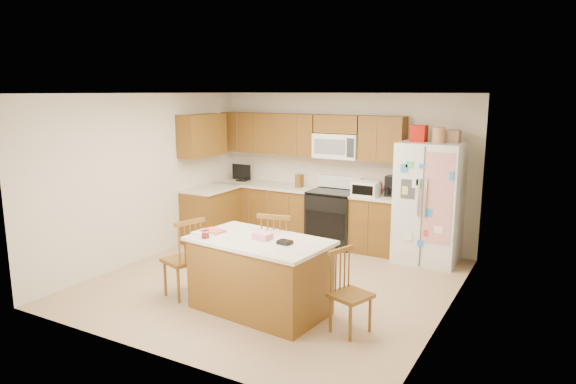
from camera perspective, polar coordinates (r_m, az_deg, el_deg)
The scene contains 9 objects.
ground at distance 7.04m, azimuth -1.57°, elevation -9.90°, with size 4.50×4.50×0.00m, color #9F8769.
room_shell at distance 6.66m, azimuth -1.63°, elevation 1.75°, with size 4.60×4.60×2.52m.
cabinetry at distance 8.76m, azimuth -1.14°, elevation 0.54°, with size 3.36×1.56×2.15m.
stove at distance 8.54m, azimuth 5.07°, elevation -2.81°, with size 0.76×0.65×1.13m.
refrigerator at distance 7.89m, azimuth 15.39°, elevation -1.00°, with size 0.90×0.79×2.04m.
island at distance 6.02m, azimuth -3.17°, elevation -9.15°, with size 1.68×1.09×0.96m.
windsor_chair_left at distance 6.53m, azimuth -11.44°, elevation -7.38°, with size 0.53×0.54×1.01m.
windsor_chair_back at distance 6.52m, azimuth -1.10°, elevation -7.00°, with size 0.53×0.51×1.05m.
windsor_chair_right at distance 5.56m, azimuth 6.81°, elevation -11.18°, with size 0.47×0.49×0.90m.
Camera 1 is at (3.37, -5.64, 2.53)m, focal length 32.00 mm.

